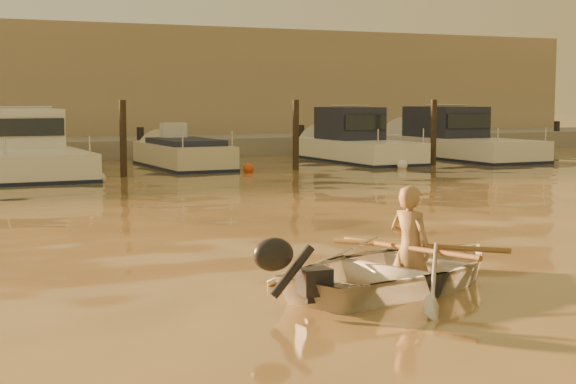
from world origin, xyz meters
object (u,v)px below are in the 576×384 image
waterfront_building (42,89)px  moored_boat_5 (457,140)px  dinghy (404,268)px  moored_boat_2 (25,150)px  person (410,249)px  moored_boat_3 (183,160)px  moored_boat_4 (358,142)px

waterfront_building → moored_boat_5: bearing=-42.6°
dinghy → moored_boat_2: size_ratio=0.38×
dinghy → person: 0.22m
moored_boat_2 → waterfront_building: size_ratio=0.18×
moored_boat_2 → waterfront_building: 11.39m
moored_boat_3 → waterfront_building: 11.42m
moored_boat_2 → moored_boat_4: same height
moored_boat_2 → waterfront_building: bearing=77.9°
dinghy → moored_boat_2: (-1.47, 16.77, 0.42)m
moored_boat_4 → moored_boat_5: size_ratio=0.80×
moored_boat_3 → moored_boat_5: size_ratio=0.68×
moored_boat_2 → moored_boat_5: size_ratio=1.05×
moored_boat_2 → moored_boat_4: bearing=0.0°
moored_boat_2 → moored_boat_3: 4.53m
moored_boat_2 → dinghy: bearing=-85.0°
dinghy → moored_boat_4: moored_boat_4 is taller
person → moored_boat_3: size_ratio=0.27×
waterfront_building → moored_boat_2: bearing=-102.1°
dinghy → moored_boat_5: size_ratio=0.40×
person → moored_boat_5: (12.77, 16.73, 0.22)m
person → moored_boat_5: size_ratio=0.18×
person → moored_boat_5: bearing=-58.5°
dinghy → waterfront_building: bearing=-23.0°
waterfront_building → moored_boat_4: bearing=-53.7°
moored_boat_3 → moored_boat_4: 5.93m
dinghy → person: person is taller
moored_boat_3 → moored_boat_4: bearing=0.0°
moored_boat_5 → waterfront_building: bearing=137.4°
moored_boat_2 → moored_boat_5: same height
moored_boat_4 → moored_boat_5: (3.90, 0.00, 0.00)m
person → moored_boat_2: bearing=-15.8°
person → moored_boat_4: (8.87, 16.73, 0.22)m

